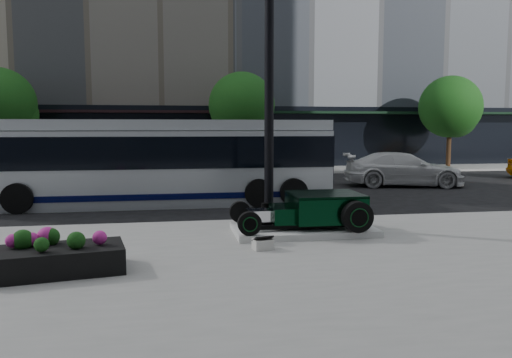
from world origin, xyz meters
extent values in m
plane|color=black|center=(0.00, 0.00, 0.00)|extent=(120.00, 120.00, 0.00)
cube|color=gray|center=(0.00, -10.50, 0.06)|extent=(70.00, 17.00, 0.12)
cube|color=gray|center=(0.00, 14.00, 0.06)|extent=(70.00, 4.00, 0.12)
cube|color=black|center=(-10.00, 16.20, 2.00)|extent=(22.00, 0.50, 4.00)
cube|color=black|center=(13.00, 16.20, 2.00)|extent=(24.00, 0.50, 4.00)
cube|color=black|center=(-10.00, 15.60, 3.60)|extent=(22.00, 1.60, 0.15)
cube|color=black|center=(13.00, 15.60, 3.60)|extent=(24.00, 1.60, 0.15)
cylinder|color=black|center=(-12.00, 13.00, 1.42)|extent=(0.28, 0.28, 2.60)
sphere|color=#0F3A11|center=(-11.40, 13.30, 3.32)|extent=(2.60, 2.60, 2.60)
cylinder|color=black|center=(1.00, 13.00, 1.42)|extent=(0.28, 0.28, 2.60)
sphere|color=#0F3A11|center=(1.00, 13.00, 3.92)|extent=(3.80, 3.80, 3.80)
sphere|color=#0F3A11|center=(1.60, 13.30, 3.32)|extent=(2.60, 2.60, 2.60)
cylinder|color=black|center=(14.00, 13.00, 1.42)|extent=(0.28, 0.28, 2.60)
sphere|color=#0F3A11|center=(14.00, 13.00, 3.92)|extent=(3.80, 3.80, 3.80)
sphere|color=#0F3A11|center=(14.60, 13.30, 3.32)|extent=(2.60, 2.60, 2.60)
cube|color=silver|center=(0.12, -3.97, 0.20)|extent=(3.40, 1.80, 0.15)
cube|color=black|center=(0.12, -4.42, 0.37)|extent=(3.00, 0.08, 0.10)
cube|color=black|center=(0.12, -3.52, 0.37)|extent=(3.00, 0.08, 0.10)
cube|color=black|center=(0.67, -3.97, 0.72)|extent=(1.70, 1.45, 0.62)
cube|color=black|center=(0.67, -3.97, 1.05)|extent=(1.70, 1.45, 0.06)
cube|color=black|center=(-0.43, -3.97, 0.60)|extent=(0.55, 1.05, 0.38)
cube|color=silver|center=(-0.98, -3.97, 0.55)|extent=(0.55, 0.55, 0.34)
cylinder|color=black|center=(-0.83, -3.97, 0.82)|extent=(0.18, 0.18, 0.10)
cylinder|color=black|center=(-1.33, -3.97, 0.43)|extent=(0.06, 1.55, 0.06)
cylinder|color=black|center=(1.17, -4.82, 0.63)|extent=(0.72, 0.24, 0.72)
cylinder|color=black|center=(1.17, -4.95, 0.63)|extent=(0.37, 0.02, 0.37)
torus|color=#0A3B17|center=(1.17, -4.96, 0.63)|extent=(0.44, 0.02, 0.44)
cylinder|color=black|center=(1.17, -3.12, 0.63)|extent=(0.72, 0.24, 0.72)
cylinder|color=black|center=(1.17, -2.99, 0.63)|extent=(0.37, 0.02, 0.37)
torus|color=#0A3B17|center=(1.17, -2.98, 0.63)|extent=(0.44, 0.02, 0.44)
cylinder|color=black|center=(-1.33, -4.75, 0.54)|extent=(0.54, 0.16, 0.54)
cylinder|color=black|center=(-1.33, -4.84, 0.54)|extent=(0.28, 0.02, 0.28)
torus|color=#0A3B17|center=(-1.33, -4.85, 0.54)|extent=(0.34, 0.02, 0.34)
cylinder|color=black|center=(-1.33, -3.19, 0.54)|extent=(0.54, 0.16, 0.54)
cylinder|color=black|center=(-1.33, -3.10, 0.54)|extent=(0.28, 0.02, 0.28)
torus|color=#0A3B17|center=(-1.33, -3.09, 0.54)|extent=(0.34, 0.02, 0.34)
cube|color=silver|center=(-1.16, -5.46, 0.23)|extent=(0.45, 0.37, 0.22)
cube|color=black|center=(-1.16, -5.46, 0.35)|extent=(0.44, 0.35, 0.15)
cylinder|color=black|center=(-0.50, -2.72, 4.14)|extent=(0.24, 0.24, 8.03)
cylinder|color=black|center=(-0.50, -2.72, 0.22)|extent=(0.44, 0.44, 0.20)
cube|color=black|center=(-5.06, -6.51, 0.35)|extent=(2.45, 1.53, 0.46)
sphere|color=#CD2496|center=(-5.86, -6.51, 0.71)|extent=(0.30, 0.30, 0.30)
sphere|color=#0F3A11|center=(-5.54, -6.51, 0.71)|extent=(0.30, 0.30, 0.30)
sphere|color=#CD2496|center=(-5.22, -6.51, 0.71)|extent=(0.30, 0.30, 0.30)
sphere|color=#0F3A11|center=(-4.90, -6.51, 0.71)|extent=(0.30, 0.30, 0.30)
sphere|color=#CD2496|center=(-4.58, -6.51, 0.71)|extent=(0.30, 0.30, 0.30)
sphere|color=#0F3A11|center=(-4.26, -6.51, 0.71)|extent=(0.30, 0.30, 0.30)
cube|color=silver|center=(-3.56, 2.03, 1.27)|extent=(12.00, 2.55, 2.55)
cube|color=#070B3E|center=(-3.56, 2.03, 0.42)|extent=(12.05, 2.60, 0.20)
cube|color=black|center=(-3.56, 2.03, 1.85)|extent=(12.05, 2.60, 1.05)
cube|color=silver|center=(-3.56, 2.03, 2.75)|extent=(12.00, 2.40, 0.35)
cube|color=black|center=(2.47, 2.03, 1.55)|extent=(0.06, 2.30, 1.70)
cylinder|color=black|center=(-7.76, 0.73, 0.48)|extent=(0.96, 0.28, 0.96)
cylinder|color=black|center=(-7.76, 3.33, 0.48)|extent=(0.96, 0.28, 0.96)
cylinder|color=black|center=(-0.16, 0.73, 0.48)|extent=(0.96, 0.28, 0.96)
cylinder|color=black|center=(-0.16, 3.33, 0.48)|extent=(0.96, 0.28, 0.96)
cylinder|color=black|center=(1.04, 0.73, 0.48)|extent=(0.96, 0.28, 0.96)
cylinder|color=black|center=(1.04, 3.33, 0.48)|extent=(0.96, 0.28, 0.96)
imported|color=silver|center=(7.35, 5.55, 0.77)|extent=(5.63, 3.26, 1.53)
camera|label=1|loc=(-3.03, -15.58, 2.69)|focal=35.00mm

